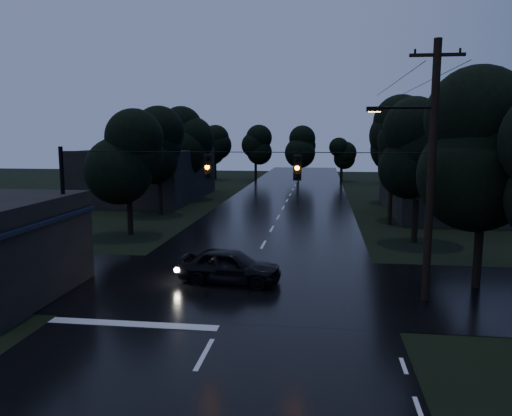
# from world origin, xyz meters

# --- Properties ---
(main_road) EXTENTS (12.00, 120.00, 0.02)m
(main_road) POSITION_xyz_m (0.00, 30.00, 0.00)
(main_road) COLOR black
(main_road) RESTS_ON ground
(cross_street) EXTENTS (60.00, 9.00, 0.02)m
(cross_street) POSITION_xyz_m (0.00, 12.00, 0.00)
(cross_street) COLOR black
(cross_street) RESTS_ON ground
(building_far_right) EXTENTS (10.00, 14.00, 4.40)m
(building_far_right) POSITION_xyz_m (14.00, 34.00, 2.20)
(building_far_right) COLOR black
(building_far_right) RESTS_ON ground
(building_far_left) EXTENTS (10.00, 16.00, 5.00)m
(building_far_left) POSITION_xyz_m (-14.00, 40.00, 2.50)
(building_far_left) COLOR black
(building_far_left) RESTS_ON ground
(utility_pole_main) EXTENTS (3.50, 0.30, 10.00)m
(utility_pole_main) POSITION_xyz_m (7.41, 11.00, 5.26)
(utility_pole_main) COLOR black
(utility_pole_main) RESTS_ON ground
(utility_pole_far) EXTENTS (2.00, 0.30, 7.50)m
(utility_pole_far) POSITION_xyz_m (8.30, 28.00, 3.88)
(utility_pole_far) COLOR black
(utility_pole_far) RESTS_ON ground
(anchor_pole_left) EXTENTS (0.18, 0.18, 6.00)m
(anchor_pole_left) POSITION_xyz_m (-7.50, 11.00, 3.00)
(anchor_pole_left) COLOR black
(anchor_pole_left) RESTS_ON ground
(span_signals) EXTENTS (15.00, 0.37, 1.12)m
(span_signals) POSITION_xyz_m (0.56, 10.99, 5.24)
(span_signals) COLOR black
(span_signals) RESTS_ON ground
(tree_corner_near) EXTENTS (4.48, 4.48, 9.44)m
(tree_corner_near) POSITION_xyz_m (10.00, 13.00, 5.99)
(tree_corner_near) COLOR black
(tree_corner_near) RESTS_ON ground
(tree_left_a) EXTENTS (3.92, 3.92, 8.26)m
(tree_left_a) POSITION_xyz_m (-9.00, 22.00, 5.24)
(tree_left_a) COLOR black
(tree_left_a) RESTS_ON ground
(tree_left_b) EXTENTS (4.20, 4.20, 8.85)m
(tree_left_b) POSITION_xyz_m (-9.60, 30.00, 5.62)
(tree_left_b) COLOR black
(tree_left_b) RESTS_ON ground
(tree_left_c) EXTENTS (4.48, 4.48, 9.44)m
(tree_left_c) POSITION_xyz_m (-10.20, 40.00, 5.99)
(tree_left_c) COLOR black
(tree_left_c) RESTS_ON ground
(tree_right_a) EXTENTS (4.20, 4.20, 8.85)m
(tree_right_a) POSITION_xyz_m (9.00, 22.00, 5.62)
(tree_right_a) COLOR black
(tree_right_a) RESTS_ON ground
(tree_right_b) EXTENTS (4.48, 4.48, 9.44)m
(tree_right_b) POSITION_xyz_m (9.60, 30.00, 5.99)
(tree_right_b) COLOR black
(tree_right_b) RESTS_ON ground
(tree_right_c) EXTENTS (4.76, 4.76, 10.03)m
(tree_right_c) POSITION_xyz_m (10.20, 40.00, 6.37)
(tree_right_c) COLOR black
(tree_right_c) RESTS_ON ground
(car) EXTENTS (4.69, 2.31, 1.54)m
(car) POSITION_xyz_m (-0.58, 12.29, 0.77)
(car) COLOR black
(car) RESTS_ON ground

